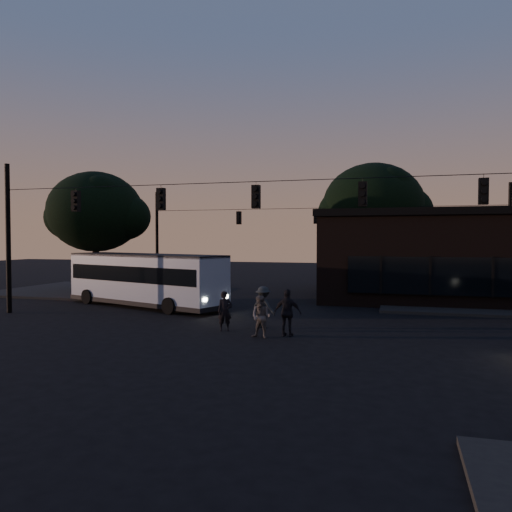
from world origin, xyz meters
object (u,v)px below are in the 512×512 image
(bus, at_px, (145,277))
(pedestrian_b, at_px, (261,317))
(pedestrian_c, at_px, (288,313))
(pedestrian_d, at_px, (263,307))
(building, at_px, (451,256))
(pedestrian_a, at_px, (225,311))

(bus, relative_size, pedestrian_b, 6.57)
(pedestrian_c, height_order, pedestrian_d, pedestrian_c)
(bus, bearing_deg, building, 45.93)
(building, bearing_deg, pedestrian_c, -116.98)
(bus, distance_m, pedestrian_a, 8.70)
(building, relative_size, pedestrian_b, 9.62)
(pedestrian_a, distance_m, pedestrian_c, 2.73)
(pedestrian_a, height_order, pedestrian_d, pedestrian_d)
(pedestrian_a, distance_m, pedestrian_d, 1.73)
(building, bearing_deg, pedestrian_d, -124.33)
(building, distance_m, pedestrian_d, 15.24)
(pedestrian_c, relative_size, pedestrian_d, 1.05)
(pedestrian_c, bearing_deg, bus, -29.14)
(pedestrian_b, bearing_deg, pedestrian_c, 41.13)
(pedestrian_a, height_order, pedestrian_c, pedestrian_c)
(pedestrian_a, bearing_deg, pedestrian_d, 15.77)
(building, relative_size, pedestrian_d, 8.84)
(pedestrian_c, bearing_deg, building, -113.59)
(building, bearing_deg, bus, -153.94)
(bus, relative_size, pedestrian_d, 6.04)
(pedestrian_b, bearing_deg, pedestrian_d, 111.30)
(building, relative_size, pedestrian_c, 8.44)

